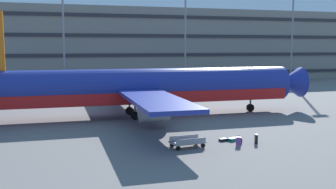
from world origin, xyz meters
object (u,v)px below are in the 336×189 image
object	(u,v)px
baggage_cart	(187,142)
suitcase_scuffed	(233,139)
suitcase_silver	(239,141)
suitcase_large	(256,139)
airliner	(141,88)
suitcase_upright	(223,140)
backpack_black	(241,141)

from	to	relation	value
baggage_cart	suitcase_scuffed	bearing A→B (deg)	12.56
suitcase_scuffed	suitcase_silver	size ratio (longest dim) A/B	1.03
suitcase_large	baggage_cart	distance (m)	5.66
airliner	suitcase_upright	xyz separation A→B (m)	(4.02, -12.92, -3.06)
suitcase_silver	backpack_black	world-z (taller)	suitcase_silver
suitcase_upright	suitcase_silver	distance (m)	1.92
suitcase_large	backpack_black	xyz separation A→B (m)	(-1.16, 0.38, -0.21)
baggage_cart	suitcase_large	bearing A→B (deg)	-4.06
suitcase_upright	baggage_cart	size ratio (longest dim) A/B	0.21
backpack_black	suitcase_upright	bearing A→B (deg)	130.86
airliner	suitcase_scuffed	distance (m)	14.28
airliner	suitcase_silver	size ratio (longest dim) A/B	47.52
suitcase_large	suitcase_scuffed	xyz separation A→B (m)	(-1.39, 1.35, -0.28)
suitcase_silver	suitcase_large	bearing A→B (deg)	10.29
airliner	suitcase_silver	distance (m)	15.68
suitcase_silver	baggage_cart	size ratio (longest dim) A/B	0.25
backpack_black	suitcase_large	bearing A→B (deg)	-18.21
airliner	suitcase_scuffed	size ratio (longest dim) A/B	46.22
airliner	suitcase_upright	world-z (taller)	airliner
airliner	suitcase_large	bearing A→B (deg)	-66.85
airliner	suitcase_upright	distance (m)	13.87
suitcase_large	baggage_cart	world-z (taller)	suitcase_large
suitcase_scuffed	backpack_black	world-z (taller)	backpack_black
airliner	suitcase_silver	bearing A→B (deg)	-73.09
suitcase_upright	suitcase_silver	size ratio (longest dim) A/B	0.82
airliner	suitcase_silver	xyz separation A→B (m)	(4.49, -14.76, -2.79)
suitcase_silver	backpack_black	size ratio (longest dim) A/B	1.88
airliner	suitcase_scuffed	world-z (taller)	airliner
suitcase_scuffed	suitcase_upright	size ratio (longest dim) A/B	1.25
airliner	baggage_cart	distance (m)	14.33
suitcase_large	airliner	bearing A→B (deg)	113.15
suitcase_silver	baggage_cart	bearing A→B (deg)	169.85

